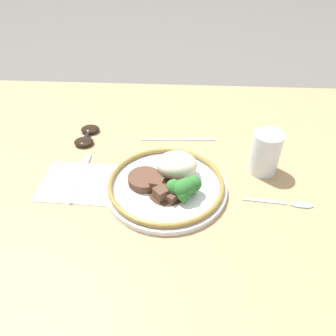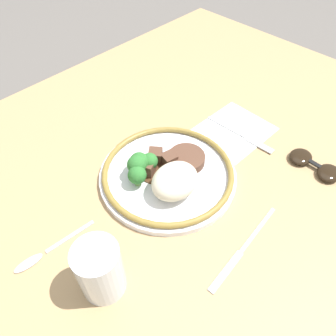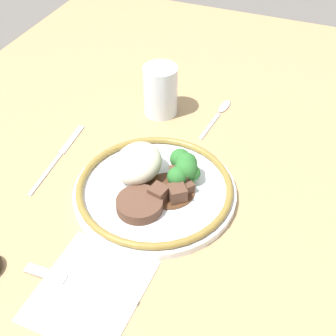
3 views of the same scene
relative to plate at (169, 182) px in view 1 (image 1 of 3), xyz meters
The scene contains 9 objects.
ground_plane 0.08m from the plate, 38.00° to the left, with size 8.00×8.00×0.00m, color #5B5651.
dining_table 0.07m from the plate, 38.00° to the left, with size 1.48×1.07×0.04m.
napkin 0.22m from the plate, behind, with size 0.17×0.15×0.00m.
plate is the anchor object (origin of this frame).
juice_glass 0.24m from the plate, 19.95° to the left, with size 0.07×0.07×0.11m.
fork 0.22m from the plate, 168.57° to the left, with size 0.02×0.18×0.00m.
knife 0.21m from the plate, 83.51° to the left, with size 0.21×0.02×0.00m.
spoon 0.28m from the plate, ahead, with size 0.15×0.03×0.01m.
sunglasses 0.31m from the plate, 140.36° to the left, with size 0.06×0.11×0.02m.
Camera 1 is at (-0.01, -0.60, 0.55)m, focal length 35.00 mm.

